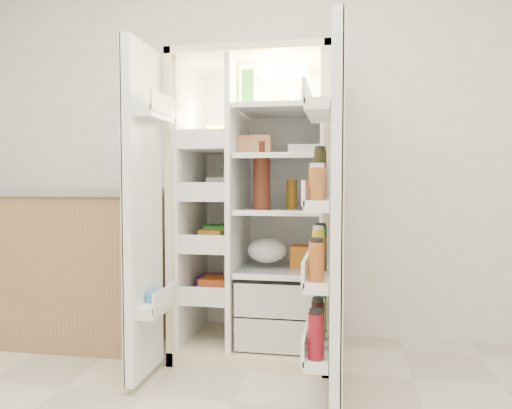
# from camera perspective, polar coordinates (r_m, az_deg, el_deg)

# --- Properties ---
(wall_back) EXTENTS (4.00, 0.02, 2.70)m
(wall_back) POSITION_cam_1_polar(r_m,az_deg,el_deg) (3.37, 1.49, 7.76)
(wall_back) COLOR white
(wall_back) RESTS_ON floor
(refrigerator) EXTENTS (0.92, 0.70, 1.80)m
(refrigerator) POSITION_cam_1_polar(r_m,az_deg,el_deg) (3.03, 0.55, -3.11)
(refrigerator) COLOR beige
(refrigerator) RESTS_ON floor
(freezer_door) EXTENTS (0.15, 0.40, 1.72)m
(freezer_door) POSITION_cam_1_polar(r_m,az_deg,el_deg) (2.59, -13.07, -0.96)
(freezer_door) COLOR white
(freezer_door) RESTS_ON floor
(fridge_door) EXTENTS (0.17, 0.58, 1.72)m
(fridge_door) POSITION_cam_1_polar(r_m,az_deg,el_deg) (2.29, 9.13, -2.06)
(fridge_door) COLOR white
(fridge_door) RESTS_ON floor
(kitchen_counter) EXTENTS (1.39, 0.74, 1.01)m
(kitchen_counter) POSITION_cam_1_polar(r_m,az_deg,el_deg) (3.55, -21.40, -6.34)
(kitchen_counter) COLOR #9B6F4D
(kitchen_counter) RESTS_ON floor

